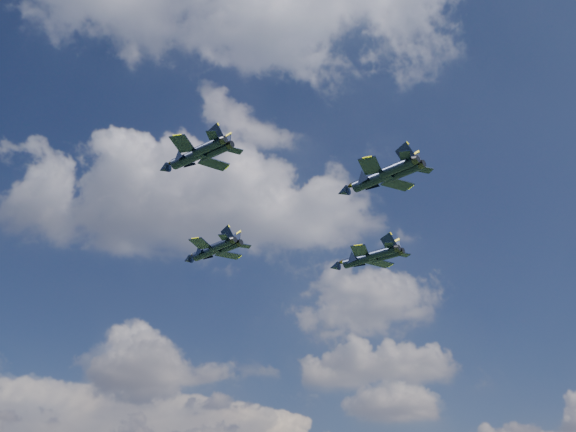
% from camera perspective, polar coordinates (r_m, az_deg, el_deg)
% --- Properties ---
extents(jet_lead, '(13.11, 12.29, 3.46)m').
position_cam_1_polar(jet_lead, '(112.80, -7.34, -3.24)').
color(jet_lead, black).
extents(jet_left, '(12.96, 10.91, 3.28)m').
position_cam_1_polar(jet_left, '(90.12, -8.98, 5.07)').
color(jet_left, black).
extents(jet_right, '(14.61, 12.56, 3.73)m').
position_cam_1_polar(jet_right, '(116.03, 6.26, -3.90)').
color(jet_right, black).
extents(jet_slot, '(13.33, 12.63, 3.53)m').
position_cam_1_polar(jet_slot, '(91.09, 7.32, 3.16)').
color(jet_slot, black).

